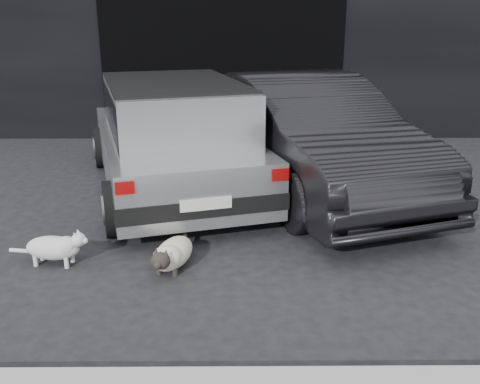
{
  "coord_description": "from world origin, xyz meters",
  "views": [
    {
      "loc": [
        1.23,
        -5.13,
        2.12
      ],
      "look_at": [
        1.27,
        -0.43,
        0.51
      ],
      "focal_mm": 40.0,
      "sensor_mm": 36.0,
      "label": 1
    }
  ],
  "objects_px": {
    "cat_white": "(56,247)",
    "silver_hatchback": "(173,132)",
    "cat_siamese": "(171,255)",
    "second_car": "(306,135)"
  },
  "relations": [
    {
      "from": "cat_white",
      "to": "silver_hatchback",
      "type": "bearing_deg",
      "value": 166.13
    },
    {
      "from": "cat_siamese",
      "to": "second_car",
      "type": "bearing_deg",
      "value": -109.08
    },
    {
      "from": "cat_siamese",
      "to": "cat_white",
      "type": "distance_m",
      "value": 1.02
    },
    {
      "from": "silver_hatchback",
      "to": "cat_siamese",
      "type": "xyz_separation_m",
      "value": [
        0.2,
        -2.12,
        -0.61
      ]
    },
    {
      "from": "second_car",
      "to": "cat_white",
      "type": "relative_size",
      "value": 5.91
    },
    {
      "from": "cat_white",
      "to": "cat_siamese",
      "type": "bearing_deg",
      "value": 92.57
    },
    {
      "from": "second_car",
      "to": "cat_white",
      "type": "bearing_deg",
      "value": -157.86
    },
    {
      "from": "second_car",
      "to": "cat_siamese",
      "type": "bearing_deg",
      "value": -141.37
    },
    {
      "from": "second_car",
      "to": "cat_white",
      "type": "xyz_separation_m",
      "value": [
        -2.42,
        -2.05,
        -0.53
      ]
    },
    {
      "from": "cat_siamese",
      "to": "cat_white",
      "type": "bearing_deg",
      "value": 8.64
    }
  ]
}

